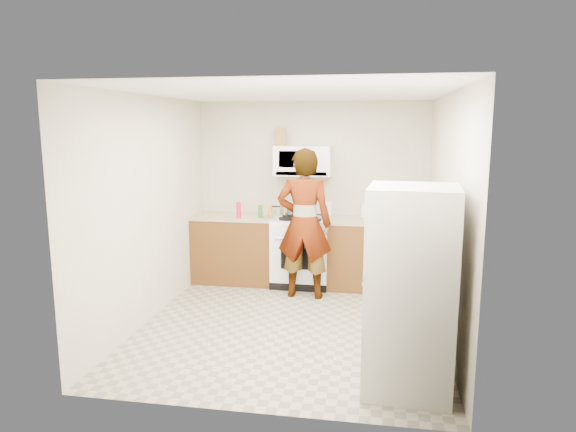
% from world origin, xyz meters
% --- Properties ---
extents(floor, '(3.60, 3.60, 0.00)m').
position_xyz_m(floor, '(0.00, 0.00, 0.00)').
color(floor, gray).
rests_on(floor, ground).
extents(back_wall, '(3.20, 0.02, 2.50)m').
position_xyz_m(back_wall, '(0.00, 1.79, 1.25)').
color(back_wall, beige).
rests_on(back_wall, floor).
extents(right_wall, '(0.02, 3.60, 2.50)m').
position_xyz_m(right_wall, '(1.59, 0.00, 1.25)').
color(right_wall, beige).
rests_on(right_wall, floor).
extents(cabinet_left, '(1.12, 0.62, 0.90)m').
position_xyz_m(cabinet_left, '(-1.04, 1.49, 0.45)').
color(cabinet_left, '#593815').
rests_on(cabinet_left, floor).
extents(counter_left, '(1.14, 0.64, 0.03)m').
position_xyz_m(counter_left, '(-1.04, 1.49, 0.92)').
color(counter_left, tan).
rests_on(counter_left, cabinet_left).
extents(cabinet_right, '(0.80, 0.62, 0.90)m').
position_xyz_m(cabinet_right, '(0.68, 1.49, 0.45)').
color(cabinet_right, '#593815').
rests_on(cabinet_right, floor).
extents(counter_right, '(0.82, 0.64, 0.03)m').
position_xyz_m(counter_right, '(0.68, 1.49, 0.92)').
color(counter_right, tan).
rests_on(counter_right, cabinet_right).
extents(gas_range, '(0.76, 0.65, 1.13)m').
position_xyz_m(gas_range, '(-0.10, 1.48, 0.49)').
color(gas_range, white).
rests_on(gas_range, floor).
extents(microwave, '(0.76, 0.38, 0.40)m').
position_xyz_m(microwave, '(-0.10, 1.61, 1.70)').
color(microwave, white).
rests_on(microwave, back_wall).
extents(person, '(0.70, 0.47, 1.90)m').
position_xyz_m(person, '(0.01, 0.97, 0.95)').
color(person, tan).
rests_on(person, floor).
extents(fridge, '(0.75, 0.75, 1.70)m').
position_xyz_m(fridge, '(1.18, -1.20, 0.85)').
color(fridge, beige).
rests_on(fridge, floor).
extents(kettle, '(0.19, 0.19, 0.18)m').
position_xyz_m(kettle, '(0.77, 1.70, 1.03)').
color(kettle, white).
rests_on(kettle, counter_right).
extents(jug, '(0.16, 0.16, 0.24)m').
position_xyz_m(jug, '(-0.42, 1.66, 2.02)').
color(jug, brown).
rests_on(jug, microwave).
extents(saucepan, '(0.24, 0.24, 0.12)m').
position_xyz_m(saucepan, '(-0.32, 1.65, 1.01)').
color(saucepan, '#ACACB0').
rests_on(saucepan, gas_range).
extents(tray, '(0.29, 0.25, 0.05)m').
position_xyz_m(tray, '(0.07, 1.41, 0.96)').
color(tray, silver).
rests_on(tray, gas_range).
extents(bottle_spray, '(0.07, 0.07, 0.21)m').
position_xyz_m(bottle_spray, '(-0.94, 1.34, 1.04)').
color(bottle_spray, red).
rests_on(bottle_spray, counter_left).
extents(bottle_hot_sauce, '(0.05, 0.05, 0.15)m').
position_xyz_m(bottle_hot_sauce, '(-0.53, 1.44, 1.01)').
color(bottle_hot_sauce, orange).
rests_on(bottle_hot_sauce, counter_left).
extents(bottle_green_cap, '(0.07, 0.07, 0.18)m').
position_xyz_m(bottle_green_cap, '(-0.65, 1.37, 1.02)').
color(bottle_green_cap, '#1F7C16').
rests_on(bottle_green_cap, counter_left).
extents(pot_lid, '(0.26, 0.26, 0.01)m').
position_xyz_m(pot_lid, '(-0.55, 1.40, 0.94)').
color(pot_lid, white).
rests_on(pot_lid, counter_left).
extents(broom, '(0.22, 0.16, 1.15)m').
position_xyz_m(broom, '(1.57, 0.72, 0.58)').
color(broom, white).
rests_on(broom, floor).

